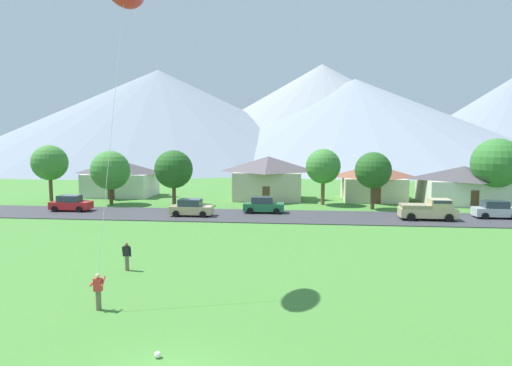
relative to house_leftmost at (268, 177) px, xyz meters
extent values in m
cube|color=#38383D|center=(0.35, -13.16, -2.84)|extent=(160.00, 7.76, 0.08)
cone|color=gray|center=(-44.18, 88.82, 12.65)|extent=(130.60, 130.60, 31.06)
cone|color=#8E939E|center=(10.68, 104.76, 14.41)|extent=(121.64, 121.64, 34.58)
cone|color=gray|center=(20.99, 92.92, 10.94)|extent=(127.90, 127.90, 27.65)
cube|color=beige|center=(0.00, 0.00, -1.09)|extent=(8.45, 6.71, 3.59)
pyramid|color=#564C51|center=(0.00, 0.00, 1.70)|extent=(9.13, 7.25, 1.98)
cube|color=brown|center=(0.00, -3.38, -1.88)|extent=(0.90, 0.06, 2.00)
cube|color=silver|center=(-20.40, 1.08, -1.33)|extent=(8.83, 6.28, 3.11)
pyramid|color=#474247|center=(-20.40, 1.08, 1.08)|extent=(9.53, 6.78, 1.71)
cube|color=brown|center=(-20.40, -2.08, -1.88)|extent=(0.90, 0.06, 2.00)
cube|color=beige|center=(13.38, 0.93, -1.42)|extent=(7.52, 7.30, 2.93)
pyramid|color=brown|center=(13.38, 0.93, 0.85)|extent=(8.13, 7.89, 1.61)
cube|color=brown|center=(13.38, -2.74, -1.88)|extent=(0.90, 0.06, 2.00)
cube|color=silver|center=(23.78, -1.30, -1.43)|extent=(9.47, 7.62, 2.91)
pyramid|color=#474247|center=(23.78, -1.30, 0.83)|extent=(10.22, 8.23, 1.60)
cube|color=brown|center=(23.78, -5.13, -1.88)|extent=(0.90, 0.06, 2.00)
cylinder|color=brown|center=(-27.03, -4.82, -1.29)|extent=(0.44, 0.44, 3.19)
sphere|color=#3D7F33|center=(-27.03, -4.82, 1.96)|extent=(4.41, 4.41, 4.41)
cylinder|color=#4C3823|center=(12.15, -7.29, -1.46)|extent=(0.44, 0.44, 2.84)
sphere|color=#23561E|center=(12.15, -7.29, 1.46)|extent=(4.01, 4.01, 4.01)
cylinder|color=brown|center=(6.83, -4.29, -1.37)|extent=(0.44, 0.44, 3.04)
sphere|color=#3D7F33|center=(6.83, -4.29, 1.69)|extent=(4.11, 4.11, 4.11)
cylinder|color=#4C3823|center=(26.02, -4.88, -1.37)|extent=(0.44, 0.44, 3.03)
sphere|color=#33752D|center=(26.02, -4.88, 2.21)|extent=(5.52, 5.52, 5.52)
cylinder|color=#4C3823|center=(-18.23, -6.83, -1.71)|extent=(0.44, 0.44, 2.36)
sphere|color=#3D7F33|center=(-18.23, -6.83, 1.20)|extent=(4.62, 4.62, 4.62)
cylinder|color=brown|center=(-10.62, -6.52, -1.60)|extent=(0.44, 0.44, 2.56)
sphere|color=#23561E|center=(-10.62, -6.52, 1.36)|extent=(4.48, 4.48, 4.48)
cube|color=red|center=(-20.24, -12.35, -2.20)|extent=(4.24, 1.88, 0.80)
cube|color=#2D3847|center=(-20.39, -12.35, -1.46)|extent=(2.23, 1.63, 0.68)
cylinder|color=black|center=(-18.91, -11.40, -2.48)|extent=(0.64, 0.25, 0.64)
cylinder|color=black|center=(-18.87, -13.24, -2.48)|extent=(0.64, 0.25, 0.64)
cylinder|color=black|center=(-21.61, -11.45, -2.48)|extent=(0.64, 0.25, 0.64)
cylinder|color=black|center=(-21.57, -13.29, -2.48)|extent=(0.64, 0.25, 0.64)
cube|color=#237042|center=(0.45, -11.32, -2.20)|extent=(4.25, 1.91, 0.80)
cube|color=#2D3847|center=(0.30, -11.32, -1.46)|extent=(2.24, 1.64, 0.68)
cylinder|color=black|center=(1.77, -10.36, -2.48)|extent=(0.65, 0.26, 0.64)
cylinder|color=black|center=(1.82, -12.20, -2.48)|extent=(0.65, 0.26, 0.64)
cylinder|color=black|center=(-0.92, -10.43, -2.48)|extent=(0.65, 0.26, 0.64)
cylinder|color=black|center=(-0.88, -12.27, -2.48)|extent=(0.65, 0.26, 0.64)
cube|color=tan|center=(-6.58, -14.00, -2.20)|extent=(4.21, 1.81, 0.80)
cube|color=#2D3847|center=(-6.73, -14.00, -1.46)|extent=(2.21, 1.59, 0.68)
cylinder|color=black|center=(-5.23, -13.08, -2.48)|extent=(0.64, 0.24, 0.64)
cylinder|color=black|center=(-5.23, -14.92, -2.48)|extent=(0.64, 0.24, 0.64)
cylinder|color=black|center=(-7.93, -13.08, -2.48)|extent=(0.64, 0.24, 0.64)
cylinder|color=black|center=(-7.93, -14.92, -2.48)|extent=(0.64, 0.24, 0.64)
cube|color=#B7BCC1|center=(23.26, -12.03, -2.20)|extent=(4.21, 1.83, 0.80)
cube|color=#2D3847|center=(23.11, -12.03, -1.46)|extent=(2.21, 1.60, 0.68)
cylinder|color=black|center=(24.61, -11.12, -2.48)|extent=(0.64, 0.25, 0.64)
cylinder|color=black|center=(21.91, -11.10, -2.48)|extent=(0.64, 0.25, 0.64)
cylinder|color=black|center=(21.90, -12.94, -2.48)|extent=(0.64, 0.25, 0.64)
cube|color=#C6B284|center=(16.34, -13.68, -2.13)|extent=(5.23, 2.08, 0.84)
cube|color=#C6B284|center=(17.44, -13.70, -1.26)|extent=(1.93, 1.87, 0.90)
cube|color=#2D3847|center=(17.44, -13.70, -0.99)|extent=(1.64, 1.91, 0.28)
cube|color=tan|center=(15.19, -13.66, -1.53)|extent=(2.73, 2.00, 0.36)
cylinder|color=black|center=(18.05, -12.69, -2.42)|extent=(0.76, 0.29, 0.76)
cylinder|color=black|center=(18.02, -14.72, -2.42)|extent=(0.76, 0.29, 0.76)
cylinder|color=black|center=(14.65, -12.63, -2.42)|extent=(0.76, 0.29, 0.76)
cylinder|color=black|center=(14.62, -14.67, -2.42)|extent=(0.76, 0.29, 0.76)
cylinder|color=#70604C|center=(-4.55, -38.47, -2.44)|extent=(0.24, 0.24, 0.88)
cube|color=red|center=(-4.55, -38.47, -1.71)|extent=(0.36, 0.22, 0.58)
sphere|color=beige|center=(-4.55, -38.47, -1.31)|extent=(0.21, 0.21, 0.21)
cylinder|color=red|center=(-4.77, -38.41, -1.57)|extent=(0.18, 0.55, 0.37)
cylinder|color=red|center=(-4.33, -38.41, -1.57)|extent=(0.18, 0.55, 0.37)
cylinder|color=silver|center=(-4.50, -36.59, 5.53)|extent=(0.12, 3.79, 13.73)
cylinder|color=#70604C|center=(-5.69, -32.48, -2.44)|extent=(0.24, 0.24, 0.88)
cube|color=black|center=(-5.69, -32.48, -1.71)|extent=(0.36, 0.22, 0.58)
sphere|color=brown|center=(-5.69, -32.48, -1.31)|extent=(0.21, 0.21, 0.21)
cylinder|color=black|center=(-5.91, -32.48, -1.76)|extent=(0.12, 0.18, 0.59)
cylinder|color=black|center=(-5.47, -32.48, -1.76)|extent=(0.12, 0.18, 0.59)
sphere|color=white|center=(-0.46, -42.47, -2.76)|extent=(0.24, 0.24, 0.24)
camera|label=1|loc=(4.59, -56.86, 4.73)|focal=31.02mm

